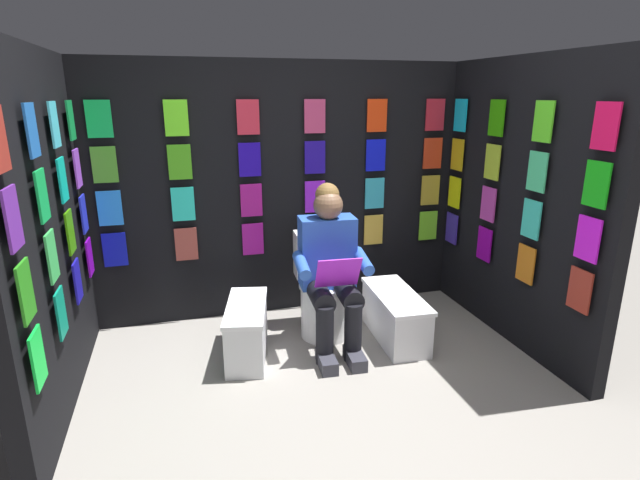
{
  "coord_description": "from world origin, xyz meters",
  "views": [
    {
      "loc": [
        0.79,
        2.06,
        1.79
      ],
      "look_at": [
        -0.08,
        -1.01,
        0.85
      ],
      "focal_mm": 27.87,
      "sensor_mm": 36.0,
      "label": 1
    }
  ],
  "objects_px": {
    "person_reading": "(331,268)",
    "comic_longbox_near": "(395,316)",
    "comic_longbox_far": "(247,330)",
    "toilet": "(323,292)"
  },
  "relations": [
    {
      "from": "person_reading",
      "to": "comic_longbox_near",
      "type": "xyz_separation_m",
      "value": [
        -0.5,
        0.04,
        -0.42
      ]
    },
    {
      "from": "person_reading",
      "to": "comic_longbox_far",
      "type": "xyz_separation_m",
      "value": [
        0.62,
        0.01,
        -0.41
      ]
    },
    {
      "from": "toilet",
      "to": "comic_longbox_far",
      "type": "distance_m",
      "value": 0.68
    },
    {
      "from": "toilet",
      "to": "comic_longbox_far",
      "type": "relative_size",
      "value": 1.08
    },
    {
      "from": "comic_longbox_near",
      "to": "comic_longbox_far",
      "type": "bearing_deg",
      "value": 1.39
    },
    {
      "from": "person_reading",
      "to": "comic_longbox_far",
      "type": "relative_size",
      "value": 1.67
    },
    {
      "from": "person_reading",
      "to": "comic_longbox_near",
      "type": "distance_m",
      "value": 0.65
    },
    {
      "from": "toilet",
      "to": "person_reading",
      "type": "bearing_deg",
      "value": 90.51
    },
    {
      "from": "comic_longbox_far",
      "to": "person_reading",
      "type": "bearing_deg",
      "value": -167.44
    },
    {
      "from": "person_reading",
      "to": "comic_longbox_far",
      "type": "height_order",
      "value": "person_reading"
    }
  ]
}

